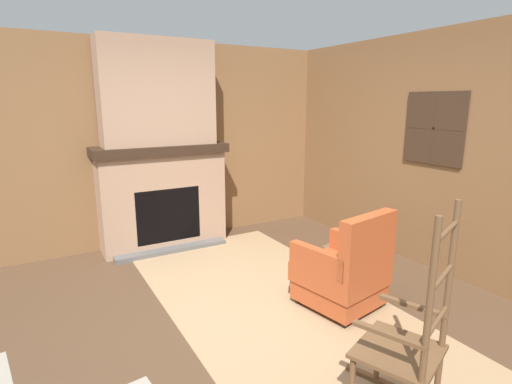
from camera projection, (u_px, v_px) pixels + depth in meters
name	position (u px, v px, depth m)	size (l,w,h in m)	color
ground_plane	(243.00, 323.00, 3.43)	(14.00, 14.00, 0.00)	#4C3523
wood_panel_wall_left	(155.00, 145.00, 5.20)	(0.06, 5.42, 2.61)	brown
wood_panel_wall_back	(441.00, 153.00, 4.32)	(5.42, 0.09, 2.61)	brown
fireplace_hearth	(163.00, 197.00, 5.13)	(0.64, 1.67, 1.33)	#9E7A60
chimney_breast	(157.00, 93.00, 4.85)	(0.38, 1.38, 1.27)	#9E7A60
area_rug	(270.00, 300.00, 3.82)	(3.67, 1.86, 0.01)	#997A56
armchair	(344.00, 273.00, 3.61)	(0.79, 0.77, 0.94)	#A84723
rocking_chair	(406.00, 353.00, 2.31)	(0.90, 0.70, 1.34)	brown
firewood_stack	(341.00, 253.00, 4.70)	(0.45, 0.48, 0.22)	brown
oil_lamp_vase	(127.00, 137.00, 4.81)	(0.11, 0.11, 0.30)	#99B29E
storage_case	(193.00, 137.00, 5.23)	(0.17, 0.21, 0.14)	black
decorative_plate_on_mantel	(149.00, 136.00, 4.96)	(0.06, 0.24, 0.24)	red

